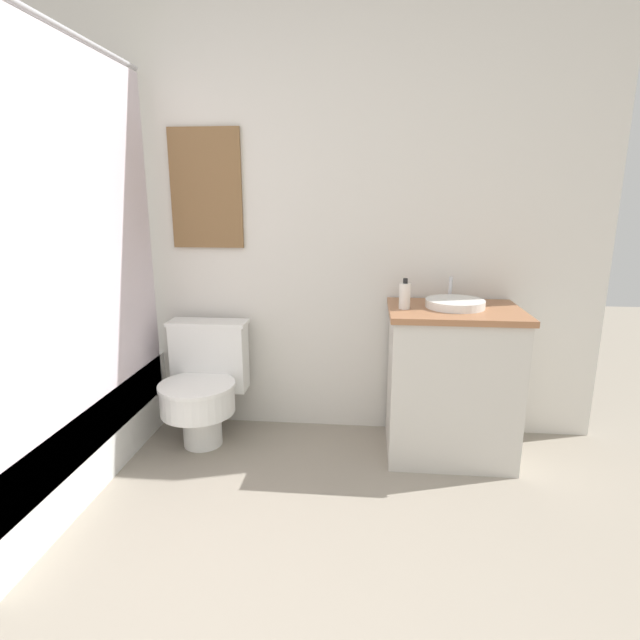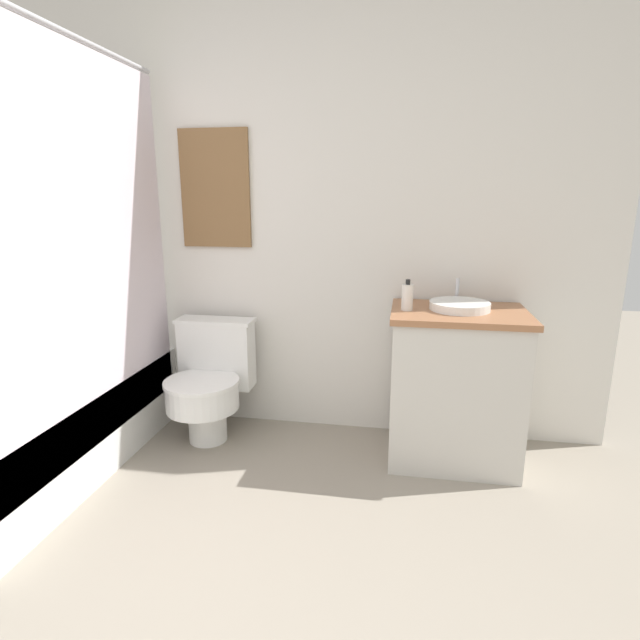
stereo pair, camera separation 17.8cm
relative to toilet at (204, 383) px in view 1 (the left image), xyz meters
The scene contains 6 objects.
wall_back 1.03m from the toilet, 35.63° to the left, with size 3.54×0.07×2.50m.
shower_area 0.76m from the toilet, 139.87° to the right, with size 0.56×1.48×1.98m.
toilet is the anchor object (origin of this frame).
vanity 1.33m from the toilet, ahead, with size 0.66×0.50×0.79m.
sink 1.41m from the toilet, ahead, with size 0.29×0.33×0.13m.
soap_bottle 1.19m from the toilet, ahead, with size 0.06×0.06×0.15m.
Camera 1 is at (0.50, -0.41, 1.33)m, focal length 28.00 mm.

